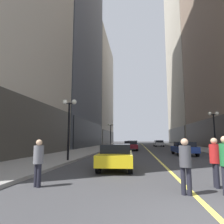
# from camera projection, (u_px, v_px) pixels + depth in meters

# --- Properties ---
(ground_plane) EXTENTS (200.00, 200.00, 0.00)m
(ground_plane) POSITION_uv_depth(u_px,v_px,m) (145.00, 147.00, 38.04)
(ground_plane) COLOR #38383A
(sidewalk_left) EXTENTS (4.50, 78.00, 0.15)m
(sidewalk_left) POSITION_uv_depth(u_px,v_px,m) (103.00, 147.00, 39.04)
(sidewalk_left) COLOR gray
(sidewalk_left) RESTS_ON ground
(sidewalk_right) EXTENTS (4.50, 78.00, 0.15)m
(sidewalk_right) POSITION_uv_depth(u_px,v_px,m) (190.00, 147.00, 37.07)
(sidewalk_right) COLOR gray
(sidewalk_right) RESTS_ON ground
(lane_centre_stripe) EXTENTS (0.16, 70.00, 0.01)m
(lane_centre_stripe) POSITION_uv_depth(u_px,v_px,m) (145.00, 147.00, 38.04)
(lane_centre_stripe) COLOR #E5D64C
(lane_centre_stripe) RESTS_ON ground
(building_left_mid) EXTENTS (15.56, 24.00, 63.02)m
(building_left_mid) POSITION_uv_depth(u_px,v_px,m) (59.00, 3.00, 43.94)
(building_left_mid) COLOR #4C515B
(building_left_mid) RESTS_ON ground
(building_left_far) EXTENTS (11.10, 26.00, 34.39)m
(building_left_far) POSITION_uv_depth(u_px,v_px,m) (93.00, 92.00, 66.84)
(building_left_far) COLOR #A8A399
(building_left_far) RESTS_ON ground
(building_right_far) EXTENTS (11.13, 26.00, 77.86)m
(building_right_far) POSITION_uv_depth(u_px,v_px,m) (188.00, 26.00, 65.94)
(building_right_far) COLOR #B7AD99
(building_right_far) RESTS_ON ground
(car_yellow) EXTENTS (1.91, 4.50, 1.32)m
(car_yellow) POSITION_uv_depth(u_px,v_px,m) (116.00, 155.00, 10.99)
(car_yellow) COLOR yellow
(car_yellow) RESTS_ON ground
(car_blue) EXTENTS (1.96, 4.09, 1.32)m
(car_blue) POSITION_uv_depth(u_px,v_px,m) (184.00, 148.00, 19.70)
(car_blue) COLOR navy
(car_blue) RESTS_ON ground
(car_maroon) EXTENTS (2.08, 4.33, 1.32)m
(car_maroon) POSITION_uv_depth(u_px,v_px,m) (131.00, 145.00, 28.32)
(car_maroon) COLOR maroon
(car_maroon) RESTS_ON ground
(car_navy) EXTENTS (1.94, 4.31, 1.32)m
(car_navy) POSITION_uv_depth(u_px,v_px,m) (132.00, 144.00, 35.24)
(car_navy) COLOR #141E4C
(car_navy) RESTS_ON ground
(car_white) EXTENTS (1.96, 4.20, 1.32)m
(car_white) POSITION_uv_depth(u_px,v_px,m) (159.00, 143.00, 42.24)
(car_white) COLOR silver
(car_white) RESTS_ON ground
(pedestrian_in_grey_suit) EXTENTS (0.46, 0.46, 1.59)m
(pedestrian_in_grey_suit) POSITION_uv_depth(u_px,v_px,m) (38.00, 159.00, 6.80)
(pedestrian_in_grey_suit) COLOR black
(pedestrian_in_grey_suit) RESTS_ON ground
(pedestrian_in_red_jacket) EXTENTS (0.35, 0.35, 1.64)m
(pedestrian_in_red_jacket) POSITION_uv_depth(u_px,v_px,m) (215.00, 158.00, 6.70)
(pedestrian_in_red_jacket) COLOR black
(pedestrian_in_red_jacket) RESTS_ON ground
(pedestrian_with_orange_bag) EXTENTS (0.41, 0.41, 1.62)m
(pedestrian_with_orange_bag) POSITION_uv_depth(u_px,v_px,m) (185.00, 162.00, 5.85)
(pedestrian_with_orange_bag) COLOR black
(pedestrian_with_orange_bag) RESTS_ON ground
(street_lamp_left_near) EXTENTS (1.06, 0.36, 4.43)m
(street_lamp_left_near) POSITION_uv_depth(u_px,v_px,m) (69.00, 116.00, 14.21)
(street_lamp_left_near) COLOR black
(street_lamp_left_near) RESTS_ON ground
(street_lamp_left_far) EXTENTS (1.06, 0.36, 4.43)m
(street_lamp_left_far) POSITION_uv_depth(u_px,v_px,m) (111.00, 130.00, 37.06)
(street_lamp_left_far) COLOR black
(street_lamp_left_far) RESTS_ON ground
(street_lamp_right_mid) EXTENTS (1.06, 0.36, 4.43)m
(street_lamp_right_mid) POSITION_uv_depth(u_px,v_px,m) (214.00, 123.00, 20.68)
(street_lamp_right_mid) COLOR black
(street_lamp_right_mid) RESTS_ON ground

